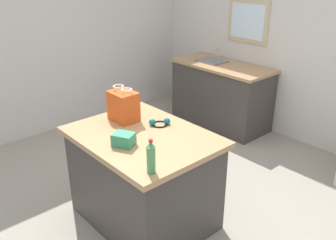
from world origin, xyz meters
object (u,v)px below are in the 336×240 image
object	(u,v)px
bottle	(151,158)
shopping_bag	(123,106)
small_box	(124,140)
kitchen_island	(144,178)
ear_defenders	(160,123)

from	to	relation	value
bottle	shopping_bag	bearing A→B (deg)	156.05
small_box	bottle	world-z (taller)	bottle
shopping_bag	bottle	size ratio (longest dim) A/B	1.24
kitchen_island	bottle	distance (m)	0.84
bottle	ear_defenders	world-z (taller)	bottle
kitchen_island	bottle	world-z (taller)	bottle
kitchen_island	shopping_bag	bearing A→B (deg)	170.09
kitchen_island	ear_defenders	bearing A→B (deg)	102.19
kitchen_island	ear_defenders	size ratio (longest dim) A/B	6.22
bottle	ear_defenders	bearing A→B (deg)	135.31
kitchen_island	small_box	xyz separation A→B (m)	(0.06, -0.24, 0.50)
shopping_bag	ear_defenders	bearing A→B (deg)	30.45
shopping_bag	bottle	world-z (taller)	shopping_bag
shopping_bag	ear_defenders	world-z (taller)	shopping_bag
small_box	kitchen_island	bearing A→B (deg)	104.52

